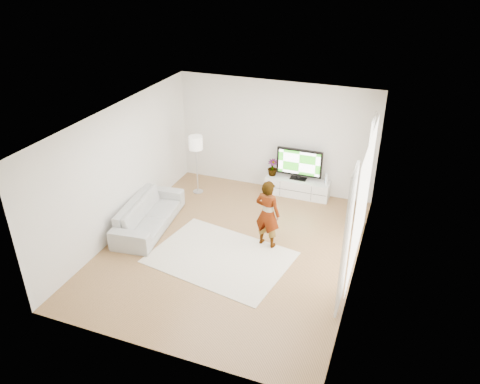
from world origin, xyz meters
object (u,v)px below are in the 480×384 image
at_px(media_console, 298,187).
at_px(player, 268,214).
at_px(television, 299,163).
at_px(rug, 220,257).
at_px(floor_lamp, 196,145).
at_px(sofa, 149,214).

xyz_separation_m(media_console, player, (-0.05, -2.38, 0.53)).
bearing_deg(player, television, -80.40).
height_order(television, player, player).
distance_m(rug, player, 1.30).
bearing_deg(television, floor_lamp, -163.00).
bearing_deg(player, media_console, -80.41).
relative_size(television, rug, 0.42).
distance_m(media_console, rug, 3.25).
bearing_deg(rug, floor_lamp, 123.91).
relative_size(television, sofa, 0.51).
bearing_deg(sofa, floor_lamp, -15.45).
height_order(player, sofa, player).
relative_size(media_console, rug, 0.59).
relative_size(television, floor_lamp, 0.75).
bearing_deg(sofa, media_console, -52.75).
bearing_deg(television, player, -91.19).
height_order(media_console, sofa, sofa).
distance_m(media_console, sofa, 3.77).
xyz_separation_m(rug, floor_lamp, (-1.64, 2.43, 1.27)).
bearing_deg(player, floor_lamp, -24.23).
relative_size(rug, sofa, 1.21).
bearing_deg(rug, sofa, 164.60).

